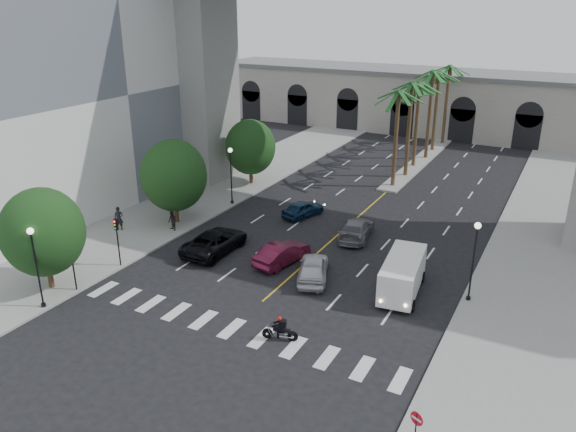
% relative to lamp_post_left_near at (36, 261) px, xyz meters
% --- Properties ---
extents(ground, '(140.00, 140.00, 0.00)m').
position_rel_lamp_post_left_near_xyz_m(ground, '(11.40, 5.00, -3.22)').
color(ground, black).
rests_on(ground, ground).
extents(sidewalk_left, '(8.00, 100.00, 0.15)m').
position_rel_lamp_post_left_near_xyz_m(sidewalk_left, '(-3.60, 20.00, -3.15)').
color(sidewalk_left, gray).
rests_on(sidewalk_left, ground).
extents(sidewalk_right, '(8.00, 100.00, 0.15)m').
position_rel_lamp_post_left_near_xyz_m(sidewalk_right, '(26.40, 20.00, -3.15)').
color(sidewalk_right, gray).
rests_on(sidewalk_right, ground).
extents(median, '(2.00, 24.00, 0.20)m').
position_rel_lamp_post_left_near_xyz_m(median, '(11.40, 43.00, -3.12)').
color(median, gray).
rests_on(median, ground).
extents(building_left, '(16.50, 32.50, 20.60)m').
position_rel_lamp_post_left_near_xyz_m(building_left, '(-15.60, 17.00, 7.09)').
color(building_left, silver).
rests_on(building_left, ground).
extents(pier_building, '(71.00, 10.50, 8.50)m').
position_rel_lamp_post_left_near_xyz_m(pier_building, '(11.40, 60.00, 1.04)').
color(pier_building, '#B6B3A3').
rests_on(pier_building, ground).
extents(palm_a, '(3.20, 3.20, 10.30)m').
position_rel_lamp_post_left_near_xyz_m(palm_a, '(11.40, 33.00, 5.88)').
color(palm_a, '#47331E').
rests_on(palm_a, ground).
extents(palm_b, '(3.20, 3.20, 10.60)m').
position_rel_lamp_post_left_near_xyz_m(palm_b, '(11.50, 37.00, 6.15)').
color(palm_b, '#47331E').
rests_on(palm_b, ground).
extents(palm_c, '(3.20, 3.20, 10.10)m').
position_rel_lamp_post_left_near_xyz_m(palm_c, '(11.20, 41.00, 5.69)').
color(palm_c, '#47331E').
rests_on(palm_c, ground).
extents(palm_d, '(3.20, 3.20, 10.90)m').
position_rel_lamp_post_left_near_xyz_m(palm_d, '(11.55, 45.00, 6.43)').
color(palm_d, '#47331E').
rests_on(palm_d, ground).
extents(palm_e, '(3.20, 3.20, 10.40)m').
position_rel_lamp_post_left_near_xyz_m(palm_e, '(11.30, 49.00, 5.97)').
color(palm_e, '#47331E').
rests_on(palm_e, ground).
extents(palm_f, '(3.20, 3.20, 10.70)m').
position_rel_lamp_post_left_near_xyz_m(palm_f, '(11.60, 53.00, 6.24)').
color(palm_f, '#47331E').
rests_on(palm_f, ground).
extents(street_tree_near, '(5.20, 5.20, 6.89)m').
position_rel_lamp_post_left_near_xyz_m(street_tree_near, '(-1.60, 2.00, 0.80)').
color(street_tree_near, '#382616').
rests_on(street_tree_near, ground).
extents(street_tree_mid, '(5.44, 5.44, 7.21)m').
position_rel_lamp_post_left_near_xyz_m(street_tree_mid, '(-1.60, 15.00, 0.99)').
color(street_tree_mid, '#382616').
rests_on(street_tree_mid, ground).
extents(street_tree_far, '(5.04, 5.04, 6.68)m').
position_rel_lamp_post_left_near_xyz_m(street_tree_far, '(-1.60, 27.00, 0.68)').
color(street_tree_far, '#382616').
rests_on(street_tree_far, ground).
extents(lamp_post_left_near, '(0.40, 0.40, 5.35)m').
position_rel_lamp_post_left_near_xyz_m(lamp_post_left_near, '(0.00, 0.00, 0.00)').
color(lamp_post_left_near, black).
rests_on(lamp_post_left_near, ground).
extents(lamp_post_left_far, '(0.40, 0.40, 5.35)m').
position_rel_lamp_post_left_near_xyz_m(lamp_post_left_far, '(0.00, 21.00, 0.00)').
color(lamp_post_left_far, black).
rests_on(lamp_post_left_far, ground).
extents(lamp_post_right, '(0.40, 0.40, 5.35)m').
position_rel_lamp_post_left_near_xyz_m(lamp_post_right, '(22.80, 13.00, 0.00)').
color(lamp_post_right, black).
rests_on(lamp_post_right, ground).
extents(traffic_signal_near, '(0.25, 0.18, 3.65)m').
position_rel_lamp_post_left_near_xyz_m(traffic_signal_near, '(0.10, 2.50, -0.71)').
color(traffic_signal_near, black).
rests_on(traffic_signal_near, ground).
extents(traffic_signal_far, '(0.25, 0.18, 3.65)m').
position_rel_lamp_post_left_near_xyz_m(traffic_signal_far, '(0.10, 6.50, -0.71)').
color(traffic_signal_far, black).
rests_on(traffic_signal_far, ground).
extents(motorcycle_rider, '(1.99, 0.73, 1.47)m').
position_rel_lamp_post_left_near_xyz_m(motorcycle_rider, '(14.45, 3.84, -2.56)').
color(motorcycle_rider, black).
rests_on(motorcycle_rider, ground).
extents(car_a, '(3.53, 5.19, 1.64)m').
position_rel_lamp_post_left_near_xyz_m(car_a, '(12.90, 11.22, -2.40)').
color(car_a, silver).
rests_on(car_a, ground).
extents(car_b, '(2.55, 4.99, 1.57)m').
position_rel_lamp_post_left_near_xyz_m(car_b, '(9.90, 12.37, -2.44)').
color(car_b, '#551127').
rests_on(car_b, ground).
extents(car_c, '(2.78, 5.99, 1.66)m').
position_rel_lamp_post_left_near_xyz_m(car_c, '(4.54, 11.78, -2.39)').
color(car_c, black).
rests_on(car_c, ground).
extents(car_d, '(2.96, 5.51, 1.52)m').
position_rel_lamp_post_left_near_xyz_m(car_d, '(12.90, 19.13, -2.46)').
color(car_d, slate).
rests_on(car_d, ground).
extents(car_e, '(2.75, 4.48, 1.42)m').
position_rel_lamp_post_left_near_xyz_m(car_e, '(7.09, 21.38, -2.51)').
color(car_e, '#0E2742').
rests_on(car_e, ground).
extents(cargo_van, '(2.85, 5.93, 2.44)m').
position_rel_lamp_post_left_near_xyz_m(cargo_van, '(18.77, 12.08, -1.86)').
color(cargo_van, white).
rests_on(cargo_van, ground).
extents(pedestrian_a, '(0.85, 0.77, 1.95)m').
position_rel_lamp_post_left_near_xyz_m(pedestrian_a, '(-4.59, 11.39, -2.10)').
color(pedestrian_a, black).
rests_on(pedestrian_a, sidewalk_left).
extents(pedestrian_b, '(0.96, 0.87, 1.63)m').
position_rel_lamp_post_left_near_xyz_m(pedestrian_b, '(-0.71, 13.33, -2.26)').
color(pedestrian_b, black).
rests_on(pedestrian_b, sidewalk_left).
extents(do_not_enter_sign, '(0.58, 0.27, 2.51)m').
position_rel_lamp_post_left_near_xyz_m(do_not_enter_sign, '(23.42, -1.40, -1.40)').
color(do_not_enter_sign, black).
rests_on(do_not_enter_sign, ground).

